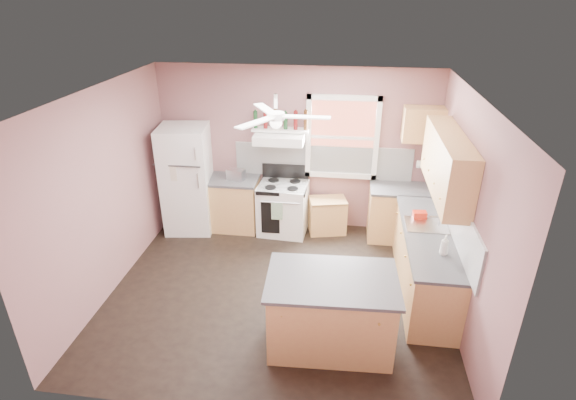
# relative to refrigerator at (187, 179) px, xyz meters

# --- Properties ---
(floor) EXTENTS (4.50, 4.50, 0.00)m
(floor) POSITION_rel_refrigerator_xyz_m (1.76, -1.59, -0.90)
(floor) COLOR black
(floor) RESTS_ON ground
(ceiling) EXTENTS (4.50, 4.50, 0.00)m
(ceiling) POSITION_rel_refrigerator_xyz_m (1.76, -1.59, 1.80)
(ceiling) COLOR white
(ceiling) RESTS_ON ground
(wall_back) EXTENTS (4.50, 0.05, 2.70)m
(wall_back) POSITION_rel_refrigerator_xyz_m (1.76, 0.44, 0.45)
(wall_back) COLOR #7F5455
(wall_back) RESTS_ON ground
(wall_right) EXTENTS (0.05, 4.00, 2.70)m
(wall_right) POSITION_rel_refrigerator_xyz_m (4.03, -1.59, 0.45)
(wall_right) COLOR #7F5455
(wall_right) RESTS_ON ground
(wall_left) EXTENTS (0.05, 4.00, 2.70)m
(wall_left) POSITION_rel_refrigerator_xyz_m (-0.52, -1.59, 0.45)
(wall_left) COLOR #7F5455
(wall_left) RESTS_ON ground
(backsplash_back) EXTENTS (2.90, 0.03, 0.55)m
(backsplash_back) POSITION_rel_refrigerator_xyz_m (2.21, 0.40, 0.28)
(backsplash_back) COLOR white
(backsplash_back) RESTS_ON wall_back
(backsplash_right) EXTENTS (0.03, 2.60, 0.55)m
(backsplash_right) POSITION_rel_refrigerator_xyz_m (3.99, -1.29, 0.28)
(backsplash_right) COLOR white
(backsplash_right) RESTS_ON wall_right
(window_view) EXTENTS (1.00, 0.02, 1.20)m
(window_view) POSITION_rel_refrigerator_xyz_m (2.51, 0.40, 0.70)
(window_view) COLOR brown
(window_view) RESTS_ON wall_back
(window_frame) EXTENTS (1.16, 0.07, 1.36)m
(window_frame) POSITION_rel_refrigerator_xyz_m (2.51, 0.37, 0.70)
(window_frame) COLOR white
(window_frame) RESTS_ON wall_back
(refrigerator) EXTENTS (0.85, 0.83, 1.79)m
(refrigerator) POSITION_rel_refrigerator_xyz_m (0.00, 0.00, 0.00)
(refrigerator) COLOR white
(refrigerator) RESTS_ON floor
(base_cabinet_left) EXTENTS (0.90, 0.60, 0.86)m
(base_cabinet_left) POSITION_rel_refrigerator_xyz_m (0.70, 0.11, -0.47)
(base_cabinet_left) COLOR tan
(base_cabinet_left) RESTS_ON floor
(counter_left) EXTENTS (0.92, 0.62, 0.04)m
(counter_left) POSITION_rel_refrigerator_xyz_m (0.70, 0.11, -0.02)
(counter_left) COLOR #3E3E40
(counter_left) RESTS_ON base_cabinet_left
(toaster) EXTENTS (0.31, 0.22, 0.18)m
(toaster) POSITION_rel_refrigerator_xyz_m (0.81, 0.09, 0.09)
(toaster) COLOR silver
(toaster) RESTS_ON counter_left
(stove) EXTENTS (0.82, 0.69, 0.86)m
(stove) POSITION_rel_refrigerator_xyz_m (1.59, 0.07, -0.47)
(stove) COLOR white
(stove) RESTS_ON floor
(range_hood) EXTENTS (0.78, 0.50, 0.14)m
(range_hood) POSITION_rel_refrigerator_xyz_m (1.53, 0.16, 0.72)
(range_hood) COLOR white
(range_hood) RESTS_ON wall_back
(bottle_shelf) EXTENTS (0.90, 0.26, 0.03)m
(bottle_shelf) POSITION_rel_refrigerator_xyz_m (1.53, 0.28, 0.82)
(bottle_shelf) COLOR white
(bottle_shelf) RESTS_ON range_hood
(cart) EXTENTS (0.67, 0.52, 0.60)m
(cart) POSITION_rel_refrigerator_xyz_m (2.33, 0.16, -0.60)
(cart) COLOR tan
(cart) RESTS_ON floor
(base_cabinet_corner) EXTENTS (1.00, 0.60, 0.86)m
(base_cabinet_corner) POSITION_rel_refrigerator_xyz_m (3.51, 0.11, -0.47)
(base_cabinet_corner) COLOR tan
(base_cabinet_corner) RESTS_ON floor
(base_cabinet_right) EXTENTS (0.60, 2.20, 0.86)m
(base_cabinet_right) POSITION_rel_refrigerator_xyz_m (3.71, -1.29, -0.47)
(base_cabinet_right) COLOR tan
(base_cabinet_right) RESTS_ON floor
(counter_corner) EXTENTS (1.02, 0.62, 0.04)m
(counter_corner) POSITION_rel_refrigerator_xyz_m (3.51, 0.11, -0.02)
(counter_corner) COLOR #3E3E40
(counter_corner) RESTS_ON base_cabinet_corner
(counter_right) EXTENTS (0.62, 2.22, 0.04)m
(counter_right) POSITION_rel_refrigerator_xyz_m (3.70, -1.29, -0.02)
(counter_right) COLOR #3E3E40
(counter_right) RESTS_ON base_cabinet_right
(sink) EXTENTS (0.55, 0.45, 0.03)m
(sink) POSITION_rel_refrigerator_xyz_m (3.70, -1.09, -0.00)
(sink) COLOR silver
(sink) RESTS_ON counter_right
(faucet) EXTENTS (0.03, 0.03, 0.14)m
(faucet) POSITION_rel_refrigerator_xyz_m (3.86, -1.09, 0.07)
(faucet) COLOR silver
(faucet) RESTS_ON sink
(upper_cabinet_right) EXTENTS (0.33, 1.80, 0.76)m
(upper_cabinet_right) POSITION_rel_refrigerator_xyz_m (3.84, -1.09, 0.88)
(upper_cabinet_right) COLOR tan
(upper_cabinet_right) RESTS_ON wall_right
(upper_cabinet_corner) EXTENTS (0.60, 0.33, 0.52)m
(upper_cabinet_corner) POSITION_rel_refrigerator_xyz_m (3.71, 0.24, 1.00)
(upper_cabinet_corner) COLOR tan
(upper_cabinet_corner) RESTS_ON wall_back
(paper_towel) EXTENTS (0.26, 0.12, 0.12)m
(paper_towel) POSITION_rel_refrigerator_xyz_m (3.83, 0.27, 0.35)
(paper_towel) COLOR white
(paper_towel) RESTS_ON wall_back
(island) EXTENTS (1.40, 0.92, 0.86)m
(island) POSITION_rel_refrigerator_xyz_m (2.51, -2.47, -0.47)
(island) COLOR tan
(island) RESTS_ON floor
(island_top) EXTENTS (1.49, 1.01, 0.04)m
(island_top) POSITION_rel_refrigerator_xyz_m (2.51, -2.47, -0.02)
(island_top) COLOR #3E3E40
(island_top) RESTS_ON island
(ceiling_fan_hub) EXTENTS (0.20, 0.20, 0.08)m
(ceiling_fan_hub) POSITION_rel_refrigerator_xyz_m (1.76, -1.59, 1.55)
(ceiling_fan_hub) COLOR white
(ceiling_fan_hub) RESTS_ON ceiling
(soap_bottle) EXTENTS (0.13, 0.13, 0.26)m
(soap_bottle) POSITION_rel_refrigerator_xyz_m (3.79, -1.80, 0.13)
(soap_bottle) COLOR silver
(soap_bottle) RESTS_ON counter_right
(red_caddy) EXTENTS (0.19, 0.14, 0.10)m
(red_caddy) POSITION_rel_refrigerator_xyz_m (3.63, -0.90, 0.05)
(red_caddy) COLOR red
(red_caddy) RESTS_ON counter_right
(wine_bottles) EXTENTS (0.86, 0.06, 0.31)m
(wine_bottles) POSITION_rel_refrigerator_xyz_m (1.53, 0.28, 0.98)
(wine_bottles) COLOR #143819
(wine_bottles) RESTS_ON bottle_shelf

